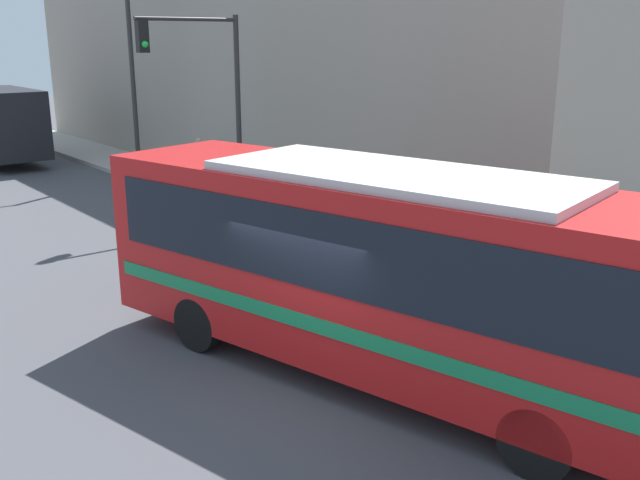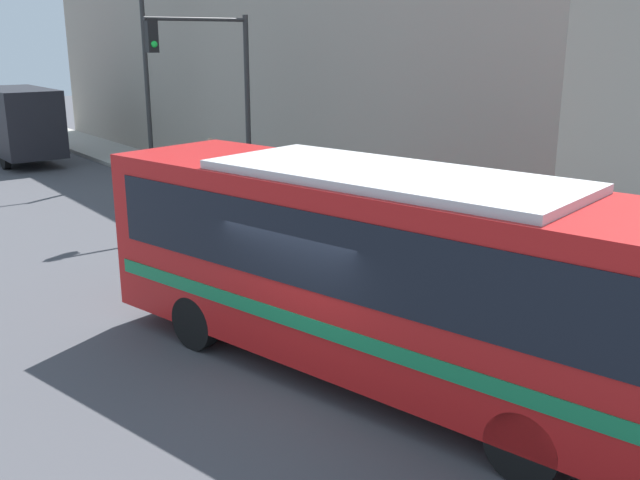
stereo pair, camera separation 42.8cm
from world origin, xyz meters
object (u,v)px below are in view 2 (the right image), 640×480
(delivery_truck, at_px, (15,122))
(pedestrian_near_corner, at_px, (211,161))
(street_lamp, at_px, (137,44))
(traffic_light_pole, at_px, (216,79))
(parking_meter, at_px, (244,178))
(city_bus, at_px, (386,264))
(fire_hydrant, at_px, (356,227))

(delivery_truck, distance_m, pedestrian_near_corner, 11.11)
(street_lamp, bearing_deg, pedestrian_near_corner, -81.02)
(traffic_light_pole, distance_m, parking_meter, 3.22)
(parking_meter, relative_size, pedestrian_near_corner, 0.71)
(city_bus, xyz_separation_m, traffic_light_pole, (3.45, 11.33, 2.13))
(city_bus, bearing_deg, street_lamp, 64.16)
(parking_meter, bearing_deg, pedestrian_near_corner, 79.01)
(city_bus, bearing_deg, delivery_truck, 74.42)
(delivery_truck, relative_size, parking_meter, 5.93)
(pedestrian_near_corner, bearing_deg, delivery_truck, 110.27)
(delivery_truck, relative_size, traffic_light_pole, 1.24)
(fire_hydrant, bearing_deg, pedestrian_near_corner, 85.87)
(street_lamp, xyz_separation_m, pedestrian_near_corner, (0.66, -4.21, -3.99))
(fire_hydrant, xyz_separation_m, traffic_light_pole, (-0.92, 5.40, 3.51))
(fire_hydrant, height_order, parking_meter, parking_meter)
(delivery_truck, height_order, traffic_light_pole, traffic_light_pole)
(delivery_truck, bearing_deg, street_lamp, -62.84)
(street_lamp, bearing_deg, city_bus, -102.92)
(delivery_truck, bearing_deg, fire_hydrant, -80.52)
(traffic_light_pole, height_order, parking_meter, traffic_light_pole)
(city_bus, relative_size, fire_hydrant, 13.43)
(city_bus, bearing_deg, fire_hydrant, 40.71)
(parking_meter, height_order, street_lamp, street_lamp)
(street_lamp, distance_m, pedestrian_near_corner, 5.84)
(traffic_light_pole, distance_m, pedestrian_near_corner, 4.82)
(parking_meter, height_order, pedestrian_near_corner, pedestrian_near_corner)
(city_bus, distance_m, street_lamp, 19.67)
(street_lamp, bearing_deg, fire_hydrant, -89.87)
(traffic_light_pole, distance_m, street_lamp, 7.71)
(city_bus, height_order, traffic_light_pole, traffic_light_pole)
(delivery_truck, bearing_deg, pedestrian_near_corner, -69.73)
(city_bus, distance_m, delivery_truck, 25.16)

